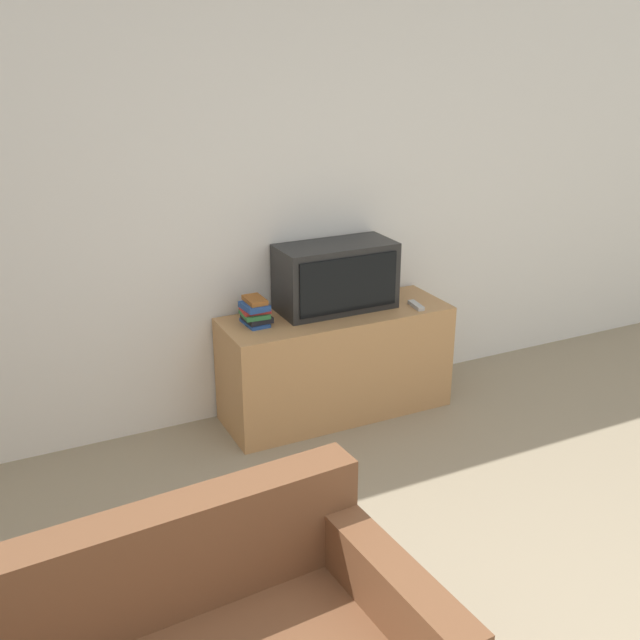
{
  "coord_description": "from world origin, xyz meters",
  "views": [
    {
      "loc": [
        -1.48,
        -1.09,
        2.29
      ],
      "look_at": [
        0.18,
        2.33,
        0.82
      ],
      "focal_mm": 42.0,
      "sensor_mm": 36.0,
      "label": 1
    }
  ],
  "objects_px": {
    "television": "(336,277)",
    "remote_on_stand": "(416,305)",
    "tv_stand": "(336,363)",
    "book_stack": "(255,312)"
  },
  "relations": [
    {
      "from": "remote_on_stand",
      "to": "tv_stand",
      "type": "bearing_deg",
      "value": 165.6
    },
    {
      "from": "television",
      "to": "book_stack",
      "type": "bearing_deg",
      "value": -176.55
    },
    {
      "from": "tv_stand",
      "to": "remote_on_stand",
      "type": "height_order",
      "value": "remote_on_stand"
    },
    {
      "from": "television",
      "to": "remote_on_stand",
      "type": "xyz_separation_m",
      "value": [
        0.46,
        -0.2,
        -0.2
      ]
    },
    {
      "from": "book_stack",
      "to": "remote_on_stand",
      "type": "xyz_separation_m",
      "value": [
        1.01,
        -0.17,
        -0.07
      ]
    },
    {
      "from": "remote_on_stand",
      "to": "book_stack",
      "type": "bearing_deg",
      "value": 170.44
    },
    {
      "from": "television",
      "to": "book_stack",
      "type": "xyz_separation_m",
      "value": [
        -0.55,
        -0.03,
        -0.13
      ]
    },
    {
      "from": "book_stack",
      "to": "remote_on_stand",
      "type": "height_order",
      "value": "book_stack"
    },
    {
      "from": "book_stack",
      "to": "remote_on_stand",
      "type": "distance_m",
      "value": 1.03
    },
    {
      "from": "tv_stand",
      "to": "book_stack",
      "type": "relative_size",
      "value": 7.24
    }
  ]
}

